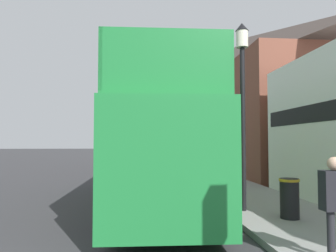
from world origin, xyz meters
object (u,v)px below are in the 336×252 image
(lamp_post_nearest, at_px, (243,81))
(lamp_post_second, at_px, (190,114))
(parked_car_ahead_of_bus, at_px, (158,164))
(litter_bin, at_px, (290,197))
(tour_bus, at_px, (158,147))
(pedestrian_nearest, at_px, (335,198))

(lamp_post_nearest, height_order, lamp_post_second, lamp_post_nearest)
(parked_car_ahead_of_bus, xyz_separation_m, litter_bin, (2.44, -10.66, -0.07))
(litter_bin, bearing_deg, tour_bus, 135.87)
(parked_car_ahead_of_bus, relative_size, litter_bin, 4.91)
(lamp_post_nearest, relative_size, litter_bin, 5.33)
(pedestrian_nearest, bearing_deg, parked_car_ahead_of_bus, 97.82)
(lamp_post_nearest, bearing_deg, parked_car_ahead_of_bus, 99.66)
(tour_bus, height_order, lamp_post_second, lamp_post_second)
(pedestrian_nearest, relative_size, lamp_post_second, 0.34)
(lamp_post_second, bearing_deg, lamp_post_nearest, -89.49)
(tour_bus, bearing_deg, lamp_post_nearest, -39.50)
(tour_bus, relative_size, lamp_post_second, 2.11)
(tour_bus, height_order, pedestrian_nearest, tour_bus)
(parked_car_ahead_of_bus, height_order, lamp_post_nearest, lamp_post_nearest)
(lamp_post_second, distance_m, litter_bin, 9.58)
(tour_bus, distance_m, lamp_post_second, 6.81)
(parked_car_ahead_of_bus, bearing_deg, litter_bin, -80.15)
(pedestrian_nearest, bearing_deg, lamp_post_nearest, 92.93)
(pedestrian_nearest, bearing_deg, litter_bin, 77.64)
(parked_car_ahead_of_bus, distance_m, lamp_post_second, 3.44)
(pedestrian_nearest, distance_m, lamp_post_nearest, 4.47)
(litter_bin, bearing_deg, pedestrian_nearest, -102.36)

